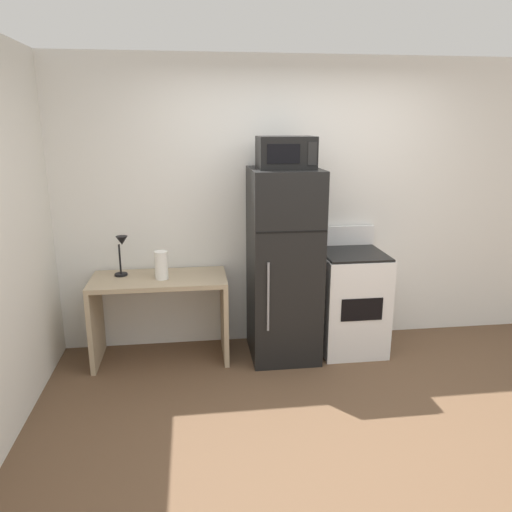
{
  "coord_description": "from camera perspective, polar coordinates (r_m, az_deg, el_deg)",
  "views": [
    {
      "loc": [
        -0.93,
        -2.72,
        2.03
      ],
      "look_at": [
        -0.43,
        1.1,
        0.98
      ],
      "focal_mm": 34.42,
      "sensor_mm": 36.0,
      "label": 1
    }
  ],
  "objects": [
    {
      "name": "ground_plane",
      "position": [
        3.52,
        9.98,
        -20.23
      ],
      "size": [
        12.0,
        12.0,
        0.0
      ],
      "primitive_type": "plane",
      "color": "brown"
    },
    {
      "name": "wall_back_white",
      "position": [
        4.58,
        4.45,
        6.01
      ],
      "size": [
        5.0,
        0.1,
        2.6
      ],
      "primitive_type": "cube",
      "color": "white",
      "rests_on": "ground"
    },
    {
      "name": "desk",
      "position": [
        4.36,
        -11.08,
        -5.29
      ],
      "size": [
        1.15,
        0.55,
        0.75
      ],
      "color": "tan",
      "rests_on": "ground"
    },
    {
      "name": "desk_lamp",
      "position": [
        4.33,
        -15.36,
        0.79
      ],
      "size": [
        0.14,
        0.12,
        0.35
      ],
      "color": "black",
      "rests_on": "desk"
    },
    {
      "name": "paper_towel_roll",
      "position": [
        4.21,
        -10.95,
        -1.06
      ],
      "size": [
        0.11,
        0.11,
        0.24
      ],
      "primitive_type": "cylinder",
      "color": "white",
      "rests_on": "desk"
    },
    {
      "name": "refrigerator",
      "position": [
        4.27,
        3.22,
        -1.06
      ],
      "size": [
        0.58,
        0.67,
        1.67
      ],
      "color": "black",
      "rests_on": "ground"
    },
    {
      "name": "microwave",
      "position": [
        4.09,
        3.49,
        11.91
      ],
      "size": [
        0.46,
        0.35,
        0.26
      ],
      "color": "black",
      "rests_on": "refrigerator"
    },
    {
      "name": "oven_range",
      "position": [
        4.57,
        10.93,
        -5.08
      ],
      "size": [
        0.57,
        0.61,
        1.1
      ],
      "color": "white",
      "rests_on": "ground"
    }
  ]
}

